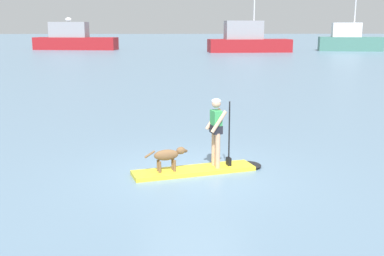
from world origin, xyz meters
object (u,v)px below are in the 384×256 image
at_px(paddleboard, 202,170).
at_px(moored_boat_far_starboard, 74,39).
at_px(moored_boat_far_port, 349,40).
at_px(person_paddler, 217,127).
at_px(moored_boat_center, 247,40).
at_px(dog, 168,156).

xyz_separation_m(paddleboard, moored_boat_far_starboard, (-15.17, 61.56, 1.47)).
xyz_separation_m(paddleboard, moored_boat_far_port, (24.55, 56.47, 1.46)).
height_order(person_paddler, moored_boat_far_port, moored_boat_far_port).
bearing_deg(moored_boat_center, person_paddler, -99.78).
height_order(moored_boat_center, moored_boat_far_port, moored_boat_far_port).
bearing_deg(moored_boat_far_port, person_paddler, -113.24).
bearing_deg(dog, paddleboard, 15.89).
height_order(person_paddler, moored_boat_center, moored_boat_center).
xyz_separation_m(moored_boat_center, moored_boat_far_port, (14.92, 2.51, -0.04)).
bearing_deg(moored_boat_far_starboard, paddleboard, -76.16).
distance_m(person_paddler, moored_boat_far_port, 61.35).
relative_size(paddleboard, moored_boat_far_port, 0.29).
distance_m(paddleboard, moored_boat_center, 54.84).
bearing_deg(paddleboard, dog, -164.11).
bearing_deg(person_paddler, moored_boat_center, 80.22).
height_order(moored_boat_far_starboard, moored_boat_far_port, moored_boat_far_port).
bearing_deg(moored_boat_far_starboard, moored_boat_far_port, -7.30).
distance_m(person_paddler, moored_boat_center, 54.66).
bearing_deg(paddleboard, moored_boat_far_port, 66.50).
distance_m(moored_boat_far_starboard, moored_boat_center, 25.94).
distance_m(paddleboard, person_paddler, 1.10).
bearing_deg(paddleboard, moored_boat_center, 79.88).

